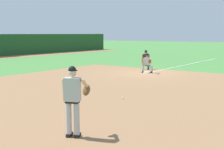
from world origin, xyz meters
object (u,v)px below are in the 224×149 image
at_px(pitcher, 73,97).
at_px(umpire, 146,59).
at_px(baseball, 123,98).
at_px(first_base_bag, 147,73).
at_px(first_baseman, 147,62).

height_order(pitcher, umpire, pitcher).
bearing_deg(baseball, first_base_bag, 22.50).
relative_size(first_base_bag, first_baseman, 0.28).
xyz_separation_m(first_base_bag, umpire, (1.89, 1.15, 0.75)).
bearing_deg(umpire, first_base_bag, -148.65).
height_order(first_base_bag, pitcher, pitcher).
distance_m(first_baseman, umpire, 2.05).
height_order(baseball, umpire, umpire).
xyz_separation_m(pitcher, umpire, (14.52, 6.02, -0.27)).
relative_size(pitcher, umpire, 1.27).
distance_m(pitcher, first_baseman, 13.70).
xyz_separation_m(first_base_bag, first_baseman, (0.15, 0.05, 0.69)).
height_order(baseball, pitcher, pitcher).
xyz_separation_m(baseball, umpire, (9.79, 4.42, 0.76)).
height_order(first_base_bag, umpire, umpire).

